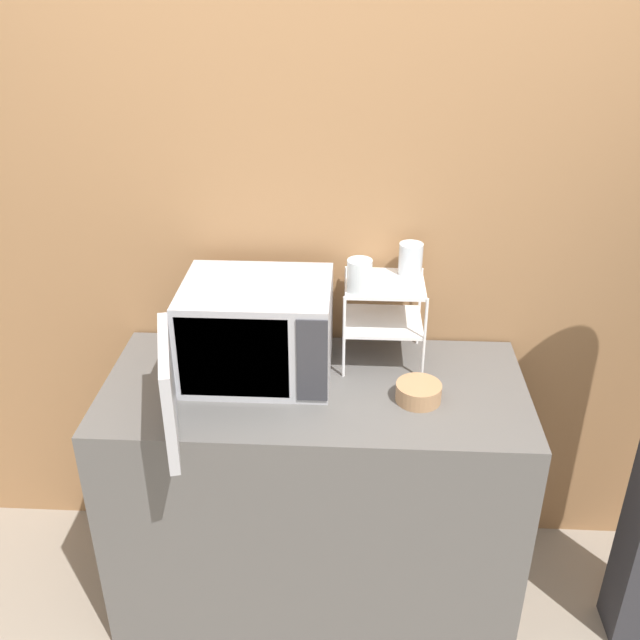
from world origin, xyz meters
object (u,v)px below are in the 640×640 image
(dish_rack, at_px, (384,304))
(glass_back_right, at_px, (411,259))
(microwave, at_px, (254,333))
(glass_front_left, at_px, (359,276))
(bowl, at_px, (418,393))

(dish_rack, bearing_deg, glass_back_right, 40.97)
(microwave, bearing_deg, glass_front_left, 8.58)
(glass_front_left, xyz_separation_m, glass_back_right, (0.18, 0.15, 0.00))
(dish_rack, height_order, glass_back_right, glass_back_right)
(dish_rack, distance_m, bowl, 0.34)
(glass_back_right, bearing_deg, microwave, -158.78)
(glass_back_right, distance_m, bowl, 0.47)
(glass_back_right, bearing_deg, glass_front_left, -139.25)
(microwave, height_order, glass_back_right, glass_back_right)
(glass_front_left, height_order, bowl, glass_front_left)
(microwave, xyz_separation_m, bowl, (0.55, -0.13, -0.14))
(glass_front_left, height_order, glass_back_right, same)
(glass_back_right, bearing_deg, dish_rack, -139.03)
(microwave, height_order, glass_front_left, glass_front_left)
(dish_rack, distance_m, glass_back_right, 0.18)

